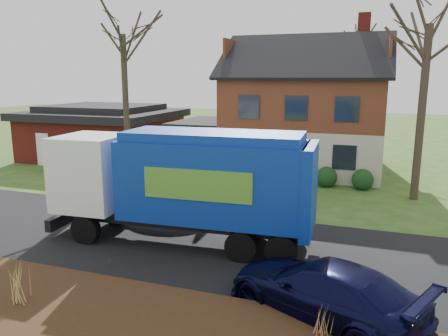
% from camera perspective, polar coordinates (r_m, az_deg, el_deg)
% --- Properties ---
extents(ground, '(120.00, 120.00, 0.00)m').
position_cam_1_polar(ground, '(15.39, -5.46, -9.69)').
color(ground, '#284A18').
rests_on(ground, ground).
extents(road, '(80.00, 7.00, 0.02)m').
position_cam_1_polar(road, '(15.38, -5.46, -9.66)').
color(road, black).
rests_on(road, ground).
extents(mulch_verge, '(80.00, 3.50, 0.30)m').
position_cam_1_polar(mulch_verge, '(11.21, -17.43, -18.05)').
color(mulch_verge, black).
rests_on(mulch_verge, ground).
extents(main_house, '(12.95, 8.95, 9.26)m').
position_cam_1_polar(main_house, '(27.31, 9.71, 8.33)').
color(main_house, '#BEB099').
rests_on(main_house, ground).
extents(ranch_house, '(9.80, 8.20, 3.70)m').
position_cam_1_polar(ranch_house, '(31.86, -15.48, 4.56)').
color(ranch_house, maroon).
rests_on(ranch_house, ground).
extents(garbage_truck, '(9.21, 2.95, 3.89)m').
position_cam_1_polar(garbage_truck, '(14.70, -4.97, -1.53)').
color(garbage_truck, black).
rests_on(garbage_truck, ground).
extents(silver_sedan, '(5.18, 2.81, 1.62)m').
position_cam_1_polar(silver_sedan, '(18.64, -4.42, -3.18)').
color(silver_sedan, '#ADB0B5').
rests_on(silver_sedan, ground).
extents(navy_wagon, '(5.26, 3.86, 1.42)m').
position_cam_1_polar(navy_wagon, '(10.92, 12.86, -15.31)').
color(navy_wagon, black).
rests_on(navy_wagon, ground).
extents(tree_front_west, '(3.67, 3.67, 10.91)m').
position_cam_1_polar(tree_front_west, '(24.97, -13.23, 19.29)').
color(tree_front_west, '#393022').
rests_on(tree_front_west, ground).
extents(tree_back, '(3.29, 3.29, 10.41)m').
position_cam_1_polar(tree_back, '(34.68, 17.12, 16.40)').
color(tree_back, '#423528').
rests_on(tree_back, ground).
extents(grass_clump_mid, '(0.34, 0.28, 0.96)m').
position_cam_1_polar(grass_clump_mid, '(11.91, -25.11, -13.42)').
color(grass_clump_mid, tan).
rests_on(grass_clump_mid, mulch_verge).
extents(grass_clump_east, '(0.31, 0.25, 0.77)m').
position_cam_1_polar(grass_clump_east, '(9.79, 12.76, -18.89)').
color(grass_clump_east, '#A67649').
rests_on(grass_clump_east, mulch_verge).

